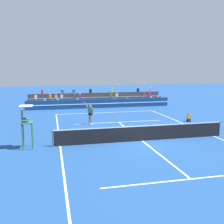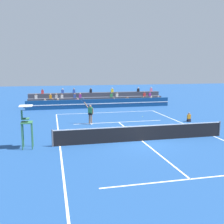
% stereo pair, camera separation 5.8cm
% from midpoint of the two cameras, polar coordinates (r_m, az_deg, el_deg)
% --- Properties ---
extents(ground_plane, '(120.00, 120.00, 0.00)m').
position_cam_midpoint_polar(ground_plane, '(18.07, 6.50, -6.25)').
color(ground_plane, navy).
extents(court_lines, '(11.10, 23.90, 0.01)m').
position_cam_midpoint_polar(court_lines, '(18.07, 6.50, -6.24)').
color(court_lines, white).
rests_on(court_lines, ground).
extents(tennis_net, '(12.00, 0.10, 1.10)m').
position_cam_midpoint_polar(tennis_net, '(17.94, 6.53, -4.58)').
color(tennis_net, slate).
rests_on(tennis_net, ground).
extents(sponsor_banner_wall, '(18.00, 0.26, 1.10)m').
position_cam_midpoint_polar(sponsor_banner_wall, '(32.74, -2.60, 1.86)').
color(sponsor_banner_wall, navy).
rests_on(sponsor_banner_wall, ground).
extents(bleacher_stand, '(17.78, 2.85, 2.28)m').
position_cam_midpoint_polar(bleacher_stand, '(35.20, -3.36, 2.56)').
color(bleacher_stand, '#383D4C').
rests_on(bleacher_stand, ground).
extents(umpire_chair, '(0.76, 0.84, 2.67)m').
position_cam_midpoint_polar(umpire_chair, '(16.75, -18.27, -1.89)').
color(umpire_chair, '#337047').
rests_on(umpire_chair, ground).
extents(ball_kid_courtside, '(0.30, 0.36, 0.84)m').
position_cam_midpoint_polar(ball_kid_courtside, '(25.29, 16.31, -1.27)').
color(ball_kid_courtside, black).
rests_on(ball_kid_courtside, ground).
extents(tennis_player, '(1.05, 0.81, 2.37)m').
position_cam_midpoint_polar(tennis_player, '(23.11, -4.87, -0.27)').
color(tennis_player, '#9E7051').
rests_on(tennis_player, ground).
extents(tennis_ball, '(0.07, 0.07, 0.07)m').
position_cam_midpoint_polar(tennis_ball, '(26.83, 6.55, -1.00)').
color(tennis_ball, '#C6DB33').
rests_on(tennis_ball, ground).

